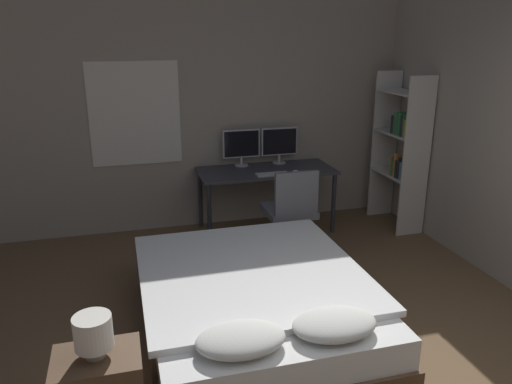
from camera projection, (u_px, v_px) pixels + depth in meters
name	position (u px, v px, depth m)	size (l,w,h in m)	color
wall_back	(245.00, 112.00, 5.90)	(12.00, 0.08, 2.70)	#9E9384
bed	(255.00, 305.00, 3.84)	(1.69, 2.08, 0.57)	brown
bedside_lamp	(93.00, 332.00, 2.77)	(0.22, 0.22, 0.26)	gray
desk	(266.00, 176.00, 5.77)	(1.56, 0.68, 0.74)	#38383D
monitor_left	(241.00, 145.00, 5.83)	(0.44, 0.16, 0.43)	#B7B7BC
monitor_right	(279.00, 143.00, 5.95)	(0.44, 0.16, 0.43)	#B7B7BC
keyboard	(272.00, 174.00, 5.52)	(0.36, 0.13, 0.02)	#B7B7BC
computer_mouse	(295.00, 172.00, 5.59)	(0.07, 0.05, 0.04)	#B7B7BC
office_chair	(290.00, 218.00, 5.20)	(0.52, 0.52, 0.94)	black
bookshelf	(403.00, 145.00, 5.77)	(0.34, 0.73, 1.81)	beige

